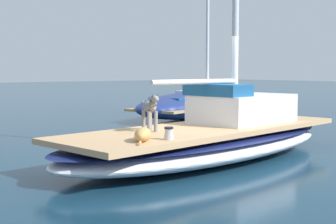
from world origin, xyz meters
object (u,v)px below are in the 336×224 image
(sailboat_main, at_px, (207,143))
(moored_boat_port_side, at_px, (198,104))
(dog_grey, at_px, (150,108))
(dog_tan, at_px, (143,134))
(deck_winch, at_px, (169,134))

(sailboat_main, xyz_separation_m, moored_boat_port_side, (-6.40, 5.51, 0.19))
(dog_grey, distance_m, dog_tan, 1.30)
(sailboat_main, bearing_deg, moored_boat_port_side, 139.28)
(deck_winch, height_order, moored_boat_port_side, moored_boat_port_side)
(dog_tan, bearing_deg, dog_grey, 138.44)
(sailboat_main, relative_size, dog_grey, 8.24)
(dog_grey, bearing_deg, moored_boat_port_side, 132.51)
(dog_grey, distance_m, moored_boat_port_side, 9.24)
(moored_boat_port_side, bearing_deg, deck_winch, -44.61)
(dog_tan, xyz_separation_m, moored_boat_port_side, (-7.17, 7.63, -0.24))
(sailboat_main, xyz_separation_m, dog_grey, (-0.17, -1.29, 0.75))
(dog_tan, relative_size, moored_boat_port_side, 0.10)
(sailboat_main, height_order, dog_tan, dog_tan)
(dog_tan, distance_m, moored_boat_port_side, 10.48)
(sailboat_main, xyz_separation_m, dog_tan, (0.77, -2.12, 0.43))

